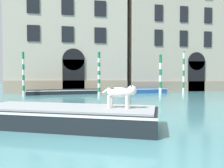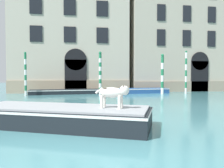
{
  "view_description": "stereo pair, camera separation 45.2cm",
  "coord_description": "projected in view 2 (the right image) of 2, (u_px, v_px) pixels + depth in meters",
  "views": [
    {
      "loc": [
        -0.31,
        -2.22,
        1.78
      ],
      "look_at": [
        2.36,
        13.44,
        1.2
      ],
      "focal_mm": 35.0,
      "sensor_mm": 36.0,
      "label": 1
    },
    {
      "loc": [
        0.13,
        -2.29,
        1.78
      ],
      "look_at": [
        2.36,
        13.44,
        1.2
      ],
      "focal_mm": 35.0,
      "sensor_mm": 36.0,
      "label": 2
    }
  ],
  "objects": [
    {
      "name": "mooring_pole_2",
      "position": [
        186.0,
        72.0,
        21.85
      ],
      "size": [
        0.2,
        0.2,
        4.32
      ],
      "color": "white",
      "rests_on": "ground_plane"
    },
    {
      "name": "dog_on_deck",
      "position": [
        114.0,
        93.0,
        7.3
      ],
      "size": [
        1.11,
        0.69,
        0.8
      ],
      "rotation": [
        0.0,
        0.0,
        -0.46
      ],
      "color": "silver",
      "rests_on": "boat_foreground"
    },
    {
      "name": "mooring_pole_1",
      "position": [
        26.0,
        74.0,
        19.5
      ],
      "size": [
        0.21,
        0.21,
        3.95
      ],
      "color": "white",
      "rests_on": "ground_plane"
    },
    {
      "name": "mooring_pole_3",
      "position": [
        100.0,
        74.0,
        19.55
      ],
      "size": [
        0.25,
        0.25,
        3.98
      ],
      "color": "white",
      "rests_on": "ground_plane"
    },
    {
      "name": "boat_foreground",
      "position": [
        60.0,
        115.0,
        7.79
      ],
      "size": [
        6.78,
        4.46,
        0.7
      ],
      "rotation": [
        0.0,
        0.0,
        -0.38
      ],
      "color": "black",
      "rests_on": "ground_plane"
    },
    {
      "name": "palazzo_right",
      "position": [
        187.0,
        20.0,
        27.86
      ],
      "size": [
        15.17,
        6.13,
        17.89
      ],
      "color": "#B2A893",
      "rests_on": "ground_plane"
    },
    {
      "name": "mooring_pole_0",
      "position": [
        162.0,
        74.0,
        21.44
      ],
      "size": [
        0.29,
        0.29,
        3.96
      ],
      "color": "white",
      "rests_on": "ground_plane"
    },
    {
      "name": "boat_moored_near_palazzo",
      "position": [
        66.0,
        92.0,
        21.72
      ],
      "size": [
        7.11,
        2.47,
        0.45
      ],
      "rotation": [
        0.0,
        0.0,
        0.11
      ],
      "color": "black",
      "rests_on": "ground_plane"
    },
    {
      "name": "palazzo_left",
      "position": [
        71.0,
        28.0,
        25.86
      ],
      "size": [
        12.83,
        6.13,
        15.05
      ],
      "color": "#BCB29E",
      "rests_on": "ground_plane"
    },
    {
      "name": "boat_moored_far",
      "position": [
        142.0,
        90.0,
        22.87
      ],
      "size": [
        5.53,
        2.17,
        0.5
      ],
      "rotation": [
        0.0,
        0.0,
        0.1
      ],
      "color": "#234C8C",
      "rests_on": "ground_plane"
    }
  ]
}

